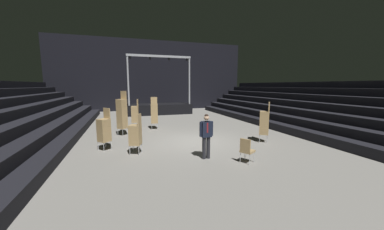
% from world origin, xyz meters
% --- Properties ---
extents(ground_plane, '(22.00, 30.00, 0.10)m').
position_xyz_m(ground_plane, '(0.00, 0.00, -0.05)').
color(ground_plane, slate).
extents(arena_end_wall, '(22.00, 0.30, 8.00)m').
position_xyz_m(arena_end_wall, '(0.00, 15.00, 4.00)').
color(arena_end_wall, black).
rests_on(arena_end_wall, ground_plane).
extents(bleacher_bank_left, '(5.25, 24.00, 3.15)m').
position_xyz_m(bleacher_bank_left, '(-8.38, 1.00, 1.58)').
color(bleacher_bank_left, black).
rests_on(bleacher_bank_left, ground_plane).
extents(bleacher_bank_right, '(5.25, 24.00, 3.15)m').
position_xyz_m(bleacher_bank_right, '(8.38, 1.00, 1.58)').
color(bleacher_bank_right, black).
rests_on(bleacher_bank_right, ground_plane).
extents(stage_riser, '(6.36, 2.77, 5.69)m').
position_xyz_m(stage_riser, '(0.00, 11.32, 0.62)').
color(stage_riser, black).
rests_on(stage_riser, ground_plane).
extents(man_with_tie, '(0.57, 0.24, 1.78)m').
position_xyz_m(man_with_tie, '(-0.38, -2.62, 1.01)').
color(man_with_tie, black).
rests_on(man_with_tie, ground_plane).
extents(chair_stack_front_left, '(0.52, 0.52, 1.96)m').
position_xyz_m(chair_stack_front_left, '(-2.70, 4.37, 0.98)').
color(chair_stack_front_left, '#B2B5BA').
rests_on(chair_stack_front_left, ground_plane).
extents(chair_stack_front_right, '(0.62, 0.62, 2.05)m').
position_xyz_m(chair_stack_front_right, '(3.34, -1.23, 1.03)').
color(chair_stack_front_right, '#B2B5BA').
rests_on(chair_stack_front_right, ground_plane).
extents(chair_stack_mid_left, '(0.62, 0.62, 2.56)m').
position_xyz_m(chair_stack_mid_left, '(-3.52, 2.56, 1.28)').
color(chair_stack_mid_left, '#B2B5BA').
rests_on(chair_stack_mid_left, ground_plane).
extents(chair_stack_mid_right, '(0.57, 0.57, 1.71)m').
position_xyz_m(chair_stack_mid_right, '(-2.98, -1.16, 0.86)').
color(chair_stack_mid_right, '#B2B5BA').
rests_on(chair_stack_mid_right, ground_plane).
extents(chair_stack_mid_centre, '(0.62, 0.62, 1.88)m').
position_xyz_m(chair_stack_mid_centre, '(-4.28, -0.19, 0.94)').
color(chair_stack_mid_centre, '#B2B5BA').
rests_on(chair_stack_mid_centre, ground_plane).
extents(chair_stack_rear_left, '(0.50, 0.50, 2.14)m').
position_xyz_m(chair_stack_rear_left, '(-1.50, 3.77, 1.07)').
color(chair_stack_rear_left, '#B2B5BA').
rests_on(chair_stack_rear_left, ground_plane).
extents(loose_chair_near_man, '(0.60, 0.60, 0.95)m').
position_xyz_m(loose_chair_near_man, '(0.87, -3.53, 0.53)').
color(loose_chair_near_man, '#B2B5BA').
rests_on(loose_chair_near_man, ground_plane).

